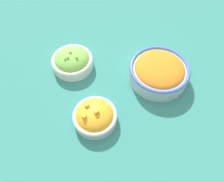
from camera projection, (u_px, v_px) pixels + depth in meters
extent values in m
plane|color=#337F75|center=(112.00, 96.00, 0.73)|extent=(3.00, 3.00, 0.00)
cylinder|color=#B2C1CC|center=(95.00, 118.00, 0.67)|extent=(0.13, 0.13, 0.03)
torus|color=silver|center=(95.00, 115.00, 0.65)|extent=(0.13, 0.13, 0.01)
ellipsoid|color=orange|center=(95.00, 115.00, 0.65)|extent=(0.11, 0.11, 0.05)
cube|color=#F4A828|center=(84.00, 116.00, 0.62)|extent=(0.01, 0.01, 0.01)
cube|color=#F4A828|center=(96.00, 112.00, 0.62)|extent=(0.01, 0.01, 0.01)
cube|color=#F4A828|center=(87.00, 105.00, 0.64)|extent=(0.01, 0.01, 0.01)
cube|color=#F4A828|center=(97.00, 111.00, 0.62)|extent=(0.01, 0.01, 0.01)
cylinder|color=#B2C1CC|center=(158.00, 73.00, 0.75)|extent=(0.20, 0.20, 0.05)
torus|color=#4766B7|center=(160.00, 69.00, 0.72)|extent=(0.20, 0.20, 0.01)
ellipsoid|color=orange|center=(160.00, 69.00, 0.72)|extent=(0.17, 0.17, 0.04)
cylinder|color=silver|center=(73.00, 63.00, 0.78)|extent=(0.15, 0.15, 0.03)
torus|color=silver|center=(72.00, 60.00, 0.77)|extent=(0.15, 0.15, 0.01)
ellipsoid|color=#7ABC4C|center=(72.00, 60.00, 0.77)|extent=(0.12, 0.12, 0.06)
ellipsoid|color=#99D166|center=(65.00, 58.00, 0.73)|extent=(0.01, 0.01, 0.01)
ellipsoid|color=#99D166|center=(68.00, 57.00, 0.73)|extent=(0.01, 0.01, 0.01)
ellipsoid|color=#99D166|center=(70.00, 52.00, 0.74)|extent=(0.01, 0.01, 0.01)
ellipsoid|color=#99D166|center=(68.00, 57.00, 0.73)|extent=(0.01, 0.01, 0.01)
ellipsoid|color=#99D166|center=(77.00, 57.00, 0.73)|extent=(0.01, 0.01, 0.01)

